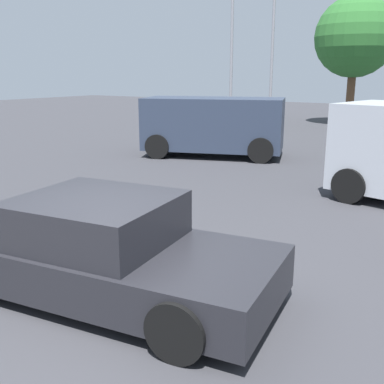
# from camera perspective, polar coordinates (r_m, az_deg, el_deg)

# --- Properties ---
(ground_plane) EXTENTS (80.00, 80.00, 0.00)m
(ground_plane) POSITION_cam_1_polar(r_m,az_deg,el_deg) (5.78, -9.89, -13.80)
(ground_plane) COLOR #38383D
(sedan_foreground) EXTENTS (4.54, 2.40, 1.25)m
(sedan_foreground) POSITION_cam_1_polar(r_m,az_deg,el_deg) (5.89, -11.01, -7.10)
(sedan_foreground) COLOR #232328
(sedan_foreground) RESTS_ON ground_plane
(suv_dark) EXTENTS (4.94, 3.37, 1.93)m
(suv_dark) POSITION_cam_1_polar(r_m,az_deg,el_deg) (15.56, 2.64, 8.33)
(suv_dark) COLOR #2D384C
(suv_dark) RESTS_ON ground_plane
(light_post_near) EXTENTS (0.44, 0.44, 7.07)m
(light_post_near) POSITION_cam_1_polar(r_m,az_deg,el_deg) (23.07, 4.97, 19.41)
(light_post_near) COLOR gray
(light_post_near) RESTS_ON ground_plane
(light_post_mid) EXTENTS (0.44, 0.44, 7.02)m
(light_post_mid) POSITION_cam_1_polar(r_m,az_deg,el_deg) (24.19, 9.98, 18.95)
(light_post_mid) COLOR gray
(light_post_mid) RESTS_ON ground_plane
(tree_back_center) EXTENTS (4.19, 4.19, 6.67)m
(tree_back_center) POSITION_cam_1_polar(r_m,az_deg,el_deg) (26.87, 19.50, 17.57)
(tree_back_center) COLOR brown
(tree_back_center) RESTS_ON ground_plane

